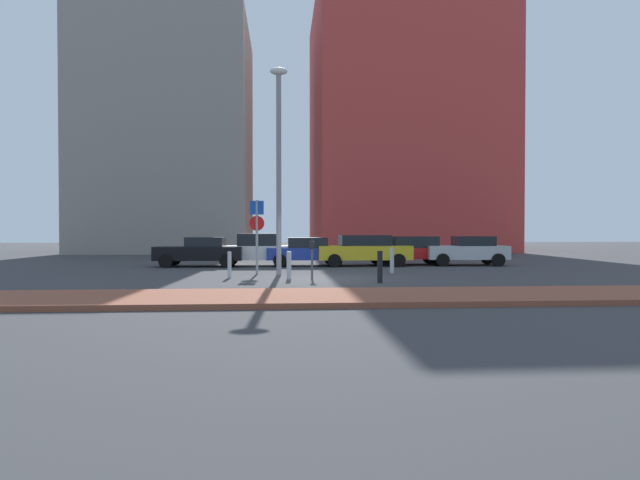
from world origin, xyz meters
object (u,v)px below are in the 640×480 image
parked_car_blue (307,251)px  parking_meter (312,255)px  street_lamp (279,155)px  traffic_bollard_far (229,265)px  parked_car_black (201,251)px  traffic_bollard_mid (289,265)px  parked_car_red (409,250)px  parked_car_yellow (364,250)px  traffic_bollard_edge (392,260)px  traffic_bollard_near (380,267)px  parked_car_white (256,249)px  parked_car_silver (467,250)px  parking_sign_post (257,228)px

parked_car_blue → parking_meter: (-0.19, -7.41, 0.15)m
parked_car_blue → street_lamp: (-1.39, -5.36, 3.99)m
traffic_bollard_far → parked_car_black: bearing=107.3°
parked_car_blue → traffic_bollard_mid: (-1.01, -7.31, -0.24)m
parked_car_red → traffic_bollard_far: parked_car_red is taller
parked_car_yellow → traffic_bollard_edge: (0.46, -4.51, -0.28)m
traffic_bollard_mid → parked_car_yellow: bearing=61.5°
parking_meter → traffic_bollard_near: parking_meter is taller
parked_car_blue → traffic_bollard_mid: size_ratio=3.98×
parked_car_blue → traffic_bollard_far: 7.36m
traffic_bollard_edge → traffic_bollard_mid: bearing=-149.4°
parked_car_black → parking_meter: (5.01, -7.21, 0.15)m
parked_car_white → traffic_bollard_near: bearing=-63.2°
parked_car_black → traffic_bollard_mid: (4.19, -7.11, -0.24)m
parked_car_blue → parked_car_silver: bearing=-1.6°
parked_car_yellow → parking_meter: parked_car_yellow is taller
parking_meter → traffic_bollard_mid: bearing=173.1°
parking_sign_post → street_lamp: (0.88, -0.41, 2.85)m
parked_car_black → parking_sign_post: 5.70m
parked_car_white → parking_meter: parked_car_white is taller
parked_car_blue → traffic_bollard_edge: parked_car_blue is taller
traffic_bollard_near → traffic_bollard_mid: 3.38m
parked_car_red → traffic_bollard_far: 10.94m
street_lamp → parking_meter: bearing=-59.6°
parked_car_silver → parking_sign_post: parking_sign_post is taller
parked_car_yellow → parked_car_silver: bearing=0.4°
parking_sign_post → parking_meter: 3.36m
parked_car_yellow → traffic_bollard_far: parked_car_yellow is taller
street_lamp → traffic_bollard_near: (3.39, -3.46, -4.19)m
parked_car_white → parked_car_yellow: size_ratio=0.85×
parking_sign_post → parked_car_white: bearing=93.0°
parked_car_silver → parking_meter: parked_car_silver is taller
parked_car_red → parked_car_silver: size_ratio=1.06×
parked_car_white → traffic_bollard_mid: bearing=-78.5°
parked_car_red → parking_sign_post: (-7.51, -5.29, 1.11)m
parked_car_red → parked_car_silver: (2.84, -0.56, -0.00)m
parked_car_silver → parked_car_white: bearing=177.9°
parked_car_red → traffic_bollard_mid: parked_car_red is taller
parked_car_black → parked_car_red: (10.44, 0.53, 0.02)m
parked_car_blue → traffic_bollard_far: size_ratio=4.10×
parked_car_black → parked_car_blue: bearing=2.2°
parked_car_yellow → traffic_bollard_near: bearing=-95.3°
parked_car_white → parked_car_red: bearing=1.3°
parked_car_blue → parked_car_black: bearing=-177.8°
parked_car_black → parked_car_blue: (5.20, 0.20, -0.00)m
parking_meter → street_lamp: size_ratio=0.17×
parked_car_blue → parking_meter: 7.41m
parked_car_silver → parked_car_yellow: bearing=-179.6°
street_lamp → parked_car_yellow: bearing=50.6°
parking_sign_post → street_lamp: 3.01m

